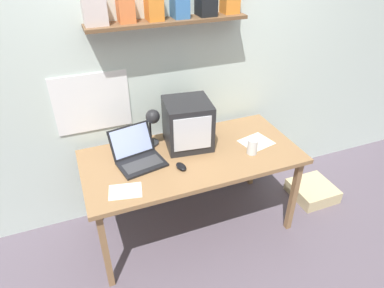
% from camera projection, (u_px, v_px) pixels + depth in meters
% --- Properties ---
extents(ground_plane, '(12.00, 12.00, 0.00)m').
position_uv_depth(ground_plane, '(192.00, 225.00, 3.01)').
color(ground_plane, '#5E525F').
extents(back_wall, '(5.60, 0.24, 2.60)m').
position_uv_depth(back_wall, '(169.00, 63.00, 2.67)').
color(back_wall, silver).
rests_on(back_wall, ground_plane).
extents(corner_desk, '(1.65, 0.78, 0.74)m').
position_uv_depth(corner_desk, '(192.00, 161.00, 2.63)').
color(corner_desk, '#936B44').
rests_on(corner_desk, ground_plane).
extents(crt_monitor, '(0.38, 0.39, 0.37)m').
position_uv_depth(crt_monitor, '(188.00, 124.00, 2.64)').
color(crt_monitor, '#232326').
rests_on(crt_monitor, corner_desk).
extents(laptop, '(0.38, 0.39, 0.23)m').
position_uv_depth(laptop, '(137.00, 154.00, 2.51)').
color(laptop, black).
rests_on(laptop, corner_desk).
extents(desk_lamp, '(0.12, 0.18, 0.33)m').
position_uv_depth(desk_lamp, '(152.00, 121.00, 2.58)').
color(desk_lamp, '#232326').
rests_on(desk_lamp, corner_desk).
extents(juice_glass, '(0.08, 0.08, 0.12)m').
position_uv_depth(juice_glass, '(252.00, 147.00, 2.60)').
color(juice_glass, white).
rests_on(juice_glass, corner_desk).
extents(computer_mouse, '(0.08, 0.11, 0.03)m').
position_uv_depth(computer_mouse, '(181.00, 166.00, 2.45)').
color(computer_mouse, black).
rests_on(computer_mouse, corner_desk).
extents(open_notebook, '(0.28, 0.26, 0.00)m').
position_uv_depth(open_notebook, '(256.00, 142.00, 2.75)').
color(open_notebook, white).
rests_on(open_notebook, corner_desk).
extents(loose_paper_near_monitor, '(0.24, 0.19, 0.00)m').
position_uv_depth(loose_paper_near_monitor, '(125.00, 191.00, 2.25)').
color(loose_paper_near_monitor, silver).
rests_on(loose_paper_near_monitor, corner_desk).
extents(floor_cushion, '(0.38, 0.38, 0.12)m').
position_uv_depth(floor_cushion, '(312.00, 191.00, 3.29)').
color(floor_cushion, '#CFBA88').
rests_on(floor_cushion, ground_plane).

